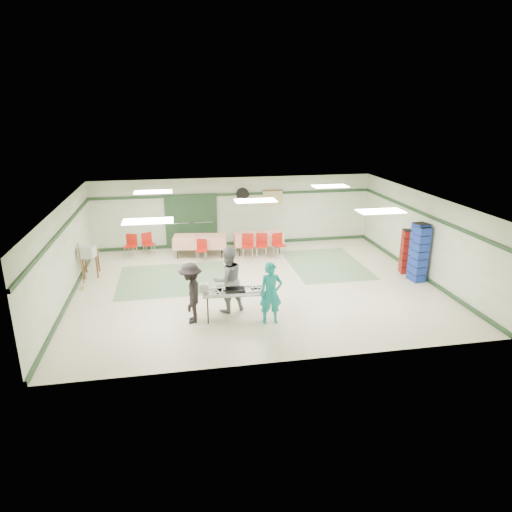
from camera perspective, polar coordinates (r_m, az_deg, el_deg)
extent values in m
plane|color=beige|center=(14.25, -0.08, -3.68)|extent=(11.00, 11.00, 0.00)
plane|color=white|center=(13.48, -0.08, 7.03)|extent=(11.00, 11.00, 0.00)
plane|color=beige|center=(18.11, -2.63, 5.56)|extent=(11.00, 0.00, 11.00)
plane|color=beige|center=(9.68, 4.71, -6.05)|extent=(11.00, 0.00, 11.00)
plane|color=beige|center=(13.96, -22.89, 0.23)|extent=(0.00, 9.00, 9.00)
plane|color=beige|center=(15.71, 20.10, 2.47)|extent=(0.00, 9.00, 9.00)
cube|color=#203B21|center=(17.94, -2.65, 7.72)|extent=(11.00, 0.06, 0.10)
cube|color=#203B21|center=(18.40, -2.56, 1.62)|extent=(11.00, 0.06, 0.12)
cube|color=#203B21|center=(13.77, -23.13, 3.01)|extent=(0.06, 9.00, 0.10)
cube|color=#203B21|center=(14.37, -22.15, -4.66)|extent=(0.06, 9.00, 0.12)
cube|color=#203B21|center=(15.53, 20.28, 4.95)|extent=(0.06, 9.00, 0.10)
cube|color=#203B21|center=(16.07, 19.51, -1.96)|extent=(0.06, 9.00, 0.12)
cube|color=gray|center=(14.98, -10.23, -2.85)|extent=(3.50, 3.00, 0.01)
cube|color=gray|center=(16.29, 8.71, -1.03)|extent=(2.50, 3.50, 0.01)
cube|color=#939694|center=(17.96, -9.58, 4.23)|extent=(0.90, 0.06, 2.10)
cube|color=#939694|center=(18.00, -6.55, 4.40)|extent=(0.90, 0.06, 2.10)
cube|color=#203B21|center=(17.95, -8.08, 4.30)|extent=(2.00, 0.03, 2.15)
cylinder|color=black|center=(17.95, -1.68, 7.74)|extent=(0.50, 0.10, 0.50)
cube|color=#D7B786|center=(18.20, 2.09, 7.24)|extent=(0.80, 0.02, 0.60)
cube|color=#B0B0AB|center=(11.90, -2.52, -4.43)|extent=(1.76, 0.80, 0.04)
cylinder|color=black|center=(11.77, -6.03, -6.81)|extent=(0.04, 0.04, 0.72)
cylinder|color=black|center=(11.87, 1.22, -6.48)|extent=(0.04, 0.04, 0.72)
cylinder|color=black|center=(12.28, -6.09, -5.71)|extent=(0.04, 0.04, 0.72)
cylinder|color=black|center=(12.37, 0.85, -5.40)|extent=(0.04, 0.04, 0.72)
cube|color=silver|center=(11.91, -0.15, -4.23)|extent=(0.56, 0.44, 0.02)
cube|color=silver|center=(11.95, -3.42, -4.18)|extent=(0.66, 0.52, 0.02)
cube|color=silver|center=(11.77, -4.79, -4.58)|extent=(0.62, 0.48, 0.02)
cube|color=black|center=(11.83, -2.63, -4.24)|extent=(0.53, 0.35, 0.08)
cube|color=white|center=(11.85, -6.53, -3.97)|extent=(0.25, 0.23, 0.21)
imported|color=teal|center=(11.59, 1.88, -4.69)|extent=(0.59, 0.39, 1.62)
imported|color=gray|center=(12.24, -3.53, -2.97)|extent=(1.03, 0.90, 1.80)
imported|color=black|center=(11.75, -8.13, -4.60)|extent=(0.67, 1.07, 1.59)
cube|color=#E53F16|center=(17.19, 0.31, 2.79)|extent=(1.84, 0.82, 0.05)
cube|color=#E53F16|center=(17.24, 0.30, 2.18)|extent=(1.84, 0.84, 0.40)
cylinder|color=black|center=(16.91, -2.06, 1.17)|extent=(0.04, 0.04, 0.72)
cylinder|color=black|center=(17.15, 2.97, 1.41)|extent=(0.04, 0.04, 0.72)
cylinder|color=black|center=(17.48, -2.32, 1.75)|extent=(0.04, 0.04, 0.72)
cylinder|color=black|center=(17.72, 2.56, 1.97)|extent=(0.04, 0.04, 0.72)
cube|color=#E53F16|center=(16.94, -7.03, 2.41)|extent=(2.03, 1.10, 0.05)
cube|color=#E53F16|center=(16.99, -7.01, 1.80)|extent=(2.03, 1.12, 0.40)
cylinder|color=black|center=(16.83, -9.79, 0.83)|extent=(0.04, 0.04, 0.72)
cylinder|color=black|center=(16.69, -4.32, 0.90)|extent=(0.04, 0.04, 0.72)
cylinder|color=black|center=(17.44, -9.53, 1.46)|extent=(0.04, 0.04, 0.72)
cylinder|color=black|center=(17.30, -4.25, 1.53)|extent=(0.04, 0.04, 0.72)
cube|color=#B0160E|center=(16.66, 0.69, 1.26)|extent=(0.50, 0.50, 0.04)
cube|color=#B0160E|center=(16.77, 0.72, 2.19)|extent=(0.41, 0.14, 0.41)
cylinder|color=silver|center=(16.58, 0.08, 0.32)|extent=(0.02, 0.02, 0.44)
cylinder|color=silver|center=(16.56, 1.22, 0.30)|extent=(0.02, 0.02, 0.44)
cylinder|color=silver|center=(16.90, 0.15, 0.66)|extent=(0.02, 0.02, 0.44)
cylinder|color=silver|center=(16.88, 1.28, 0.64)|extent=(0.02, 0.02, 0.44)
cube|color=#B0160E|center=(16.57, -1.03, 1.19)|extent=(0.49, 0.49, 0.04)
cube|color=#B0160E|center=(16.69, -1.03, 2.14)|extent=(0.42, 0.11, 0.42)
cylinder|color=silver|center=(16.49, -1.62, 0.21)|extent=(0.02, 0.02, 0.44)
cylinder|color=silver|center=(16.48, -0.45, 0.22)|extent=(0.02, 0.02, 0.44)
cylinder|color=silver|center=(16.81, -1.60, 0.57)|extent=(0.02, 0.02, 0.44)
cylinder|color=silver|center=(16.80, -0.45, 0.57)|extent=(0.02, 0.02, 0.44)
cube|color=#B0160E|center=(16.80, 2.92, 1.35)|extent=(0.49, 0.49, 0.04)
cube|color=#B0160E|center=(16.89, 2.65, 2.24)|extent=(0.40, 0.14, 0.41)
cylinder|color=silver|center=(16.66, 2.66, 0.37)|extent=(0.02, 0.02, 0.43)
cylinder|color=silver|center=(16.80, 3.65, 0.51)|extent=(0.02, 0.02, 0.43)
cylinder|color=silver|center=(16.93, 2.17, 0.67)|extent=(0.02, 0.02, 0.43)
cylinder|color=silver|center=(17.07, 3.14, 0.81)|extent=(0.02, 0.02, 0.43)
cube|color=#B0160E|center=(16.41, -6.85, 0.68)|extent=(0.44, 0.44, 0.04)
cube|color=#B0160E|center=(16.51, -6.78, 1.52)|extent=(0.37, 0.12, 0.37)
cylinder|color=silver|center=(16.37, -7.41, -0.18)|extent=(0.02, 0.02, 0.39)
cylinder|color=silver|center=(16.32, -6.40, -0.19)|extent=(0.02, 0.02, 0.39)
cylinder|color=silver|center=(16.64, -7.24, 0.14)|extent=(0.02, 0.02, 0.39)
cylinder|color=silver|center=(16.59, -6.24, 0.13)|extent=(0.02, 0.02, 0.39)
cube|color=#B0160E|center=(17.42, -13.27, 1.44)|extent=(0.51, 0.51, 0.04)
cube|color=#B0160E|center=(17.52, -13.52, 2.25)|extent=(0.38, 0.19, 0.39)
cylinder|color=silver|center=(17.29, -13.52, 0.52)|extent=(0.02, 0.02, 0.41)
cylinder|color=silver|center=(17.39, -12.55, 0.69)|extent=(0.02, 0.02, 0.41)
cylinder|color=silver|center=(17.57, -13.87, 0.78)|extent=(0.02, 0.02, 0.41)
cylinder|color=silver|center=(17.67, -12.92, 0.94)|extent=(0.02, 0.02, 0.41)
cube|color=#B0160E|center=(17.27, -15.43, 1.18)|extent=(0.51, 0.51, 0.04)
cube|color=#B0160E|center=(17.37, -15.28, 2.06)|extent=(0.40, 0.16, 0.41)
cylinder|color=silver|center=(17.25, -16.06, 0.29)|extent=(0.02, 0.02, 0.43)
cylinder|color=silver|center=(17.13, -15.06, 0.26)|extent=(0.02, 0.02, 0.43)
cylinder|color=silver|center=(17.54, -15.67, 0.62)|extent=(0.02, 0.02, 0.43)
cylinder|color=silver|center=(17.42, -14.68, 0.58)|extent=(0.02, 0.02, 0.43)
cube|color=#1C3DA8|center=(15.28, 19.60, 0.47)|extent=(0.48, 0.48, 1.87)
cube|color=maroon|center=(15.89, 18.37, 0.53)|extent=(0.45, 0.45, 1.48)
cube|color=#1C3DA8|center=(15.20, 19.80, 0.21)|extent=(0.44, 0.44, 1.80)
cube|color=brown|center=(15.82, -20.04, 0.20)|extent=(0.57, 0.83, 0.05)
cube|color=brown|center=(15.65, -20.74, -1.51)|extent=(0.05, 0.05, 0.70)
cube|color=brown|center=(15.60, -19.24, -1.40)|extent=(0.05, 0.05, 0.70)
cube|color=brown|center=(16.26, -20.53, -0.75)|extent=(0.05, 0.05, 0.70)
cube|color=brown|center=(16.22, -19.09, -0.64)|extent=(0.05, 0.05, 0.70)
cube|color=#ACACA8|center=(15.40, -20.34, 0.49)|extent=(0.53, 0.49, 0.36)
cylinder|color=brown|center=(14.77, -21.02, -1.08)|extent=(0.03, 0.23, 1.42)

